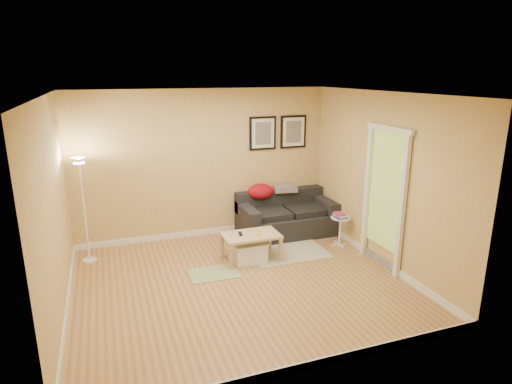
% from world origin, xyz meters
% --- Properties ---
extents(floor, '(4.50, 4.50, 0.00)m').
position_xyz_m(floor, '(0.00, 0.00, 0.00)').
color(floor, '#B3834C').
rests_on(floor, ground).
extents(ceiling, '(4.50, 4.50, 0.00)m').
position_xyz_m(ceiling, '(0.00, 0.00, 2.60)').
color(ceiling, white).
rests_on(ceiling, wall_back).
extents(wall_back, '(4.50, 0.00, 4.50)m').
position_xyz_m(wall_back, '(0.00, 2.00, 1.30)').
color(wall_back, '#D8B96E').
rests_on(wall_back, ground).
extents(wall_front, '(4.50, 0.00, 4.50)m').
position_xyz_m(wall_front, '(0.00, -2.00, 1.30)').
color(wall_front, '#D8B96E').
rests_on(wall_front, ground).
extents(wall_left, '(0.00, 4.00, 4.00)m').
position_xyz_m(wall_left, '(-2.25, 0.00, 1.30)').
color(wall_left, '#D8B96E').
rests_on(wall_left, ground).
extents(wall_right, '(0.00, 4.00, 4.00)m').
position_xyz_m(wall_right, '(2.25, 0.00, 1.30)').
color(wall_right, '#D8B96E').
rests_on(wall_right, ground).
extents(baseboard_back, '(4.50, 0.02, 0.10)m').
position_xyz_m(baseboard_back, '(0.00, 1.99, 0.05)').
color(baseboard_back, white).
rests_on(baseboard_back, ground).
extents(baseboard_front, '(4.50, 0.02, 0.10)m').
position_xyz_m(baseboard_front, '(0.00, -1.99, 0.05)').
color(baseboard_front, white).
rests_on(baseboard_front, ground).
extents(baseboard_left, '(0.02, 4.00, 0.10)m').
position_xyz_m(baseboard_left, '(-2.24, 0.00, 0.05)').
color(baseboard_left, white).
rests_on(baseboard_left, ground).
extents(baseboard_right, '(0.02, 4.00, 0.10)m').
position_xyz_m(baseboard_right, '(2.24, 0.00, 0.05)').
color(baseboard_right, white).
rests_on(baseboard_right, ground).
extents(sofa, '(1.70, 0.90, 0.75)m').
position_xyz_m(sofa, '(1.38, 1.53, 0.38)').
color(sofa, black).
rests_on(sofa, ground).
extents(red_throw, '(0.48, 0.36, 0.28)m').
position_xyz_m(red_throw, '(0.97, 1.79, 0.77)').
color(red_throw, maroon).
rests_on(red_throw, sofa).
extents(plaid_throw, '(0.45, 0.32, 0.10)m').
position_xyz_m(plaid_throw, '(1.46, 1.79, 0.78)').
color(plaid_throw, tan).
rests_on(plaid_throw, sofa).
extents(framed_print_left, '(0.50, 0.04, 0.60)m').
position_xyz_m(framed_print_left, '(1.08, 1.98, 1.80)').
color(framed_print_left, black).
rests_on(framed_print_left, wall_back).
extents(framed_print_right, '(0.50, 0.04, 0.60)m').
position_xyz_m(framed_print_right, '(1.68, 1.98, 1.80)').
color(framed_print_right, black).
rests_on(framed_print_right, wall_back).
extents(area_rug, '(1.25, 0.85, 0.01)m').
position_xyz_m(area_rug, '(1.06, 0.72, 0.01)').
color(area_rug, '#BAB193').
rests_on(area_rug, ground).
extents(green_runner, '(0.70, 0.50, 0.01)m').
position_xyz_m(green_runner, '(-0.28, 0.38, 0.01)').
color(green_runner, '#668C4C').
rests_on(green_runner, ground).
extents(coffee_table, '(0.93, 0.63, 0.44)m').
position_xyz_m(coffee_table, '(0.40, 0.65, 0.22)').
color(coffee_table, tan).
rests_on(coffee_table, ground).
extents(remote_control, '(0.07, 0.17, 0.02)m').
position_xyz_m(remote_control, '(0.24, 0.70, 0.45)').
color(remote_control, black).
rests_on(remote_control, coffee_table).
extents(tape_roll, '(0.07, 0.07, 0.03)m').
position_xyz_m(tape_roll, '(0.50, 0.59, 0.45)').
color(tape_roll, yellow).
rests_on(tape_roll, coffee_table).
extents(storage_bin, '(0.52, 0.38, 0.32)m').
position_xyz_m(storage_bin, '(0.36, 0.62, 0.16)').
color(storage_bin, white).
rests_on(storage_bin, ground).
extents(side_table, '(0.33, 0.33, 0.50)m').
position_xyz_m(side_table, '(2.02, 0.72, 0.25)').
color(side_table, white).
rests_on(side_table, ground).
extents(book_stack, '(0.22, 0.26, 0.07)m').
position_xyz_m(book_stack, '(2.00, 0.73, 0.54)').
color(book_stack, navy).
rests_on(book_stack, side_table).
extents(floor_lamp, '(0.22, 0.22, 1.66)m').
position_xyz_m(floor_lamp, '(-2.00, 1.48, 0.78)').
color(floor_lamp, white).
rests_on(floor_lamp, ground).
extents(doorway, '(0.12, 1.01, 2.13)m').
position_xyz_m(doorway, '(2.20, -0.15, 1.02)').
color(doorway, white).
rests_on(doorway, ground).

